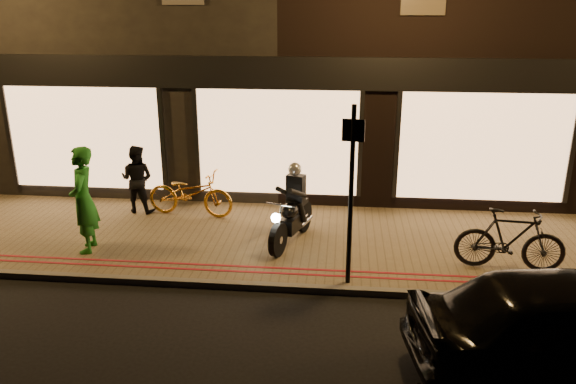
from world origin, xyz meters
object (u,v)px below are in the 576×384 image
object	(u,v)px
motorcycle	(292,213)
sign_post	(351,187)
person_green	(83,200)
bicycle_gold	(190,193)

from	to	relation	value
motorcycle	sign_post	xyz separation A→B (m)	(1.09, -1.59, 1.06)
person_green	bicycle_gold	bearing A→B (deg)	131.06
sign_post	bicycle_gold	size ratio (longest dim) A/B	1.55
motorcycle	person_green	bearing A→B (deg)	-151.43
sign_post	motorcycle	bearing A→B (deg)	124.41
sign_post	bicycle_gold	xyz separation A→B (m)	(-3.45, 2.84, -1.17)
bicycle_gold	person_green	world-z (taller)	person_green
bicycle_gold	person_green	size ratio (longest dim) A/B	0.96
person_green	sign_post	bearing A→B (deg)	67.29
sign_post	person_green	bearing A→B (deg)	170.48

